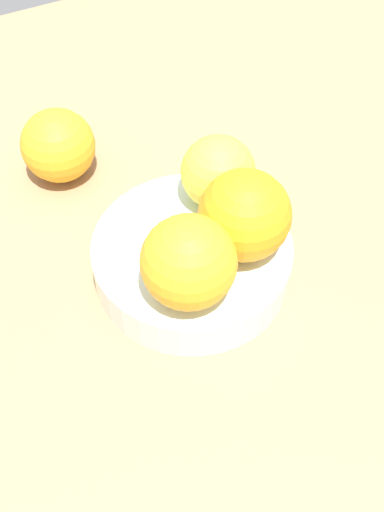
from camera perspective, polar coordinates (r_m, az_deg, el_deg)
The scene contains 6 objects.
ground_plane at distance 62.59cm, azimuth 0.00°, elevation -2.04°, with size 110.00×110.00×2.00cm, color #997551.
fruit_bowl at distance 60.17cm, azimuth 0.00°, elevation -0.32°, with size 19.19×19.19×4.31cm.
orange_in_bowl_0 at distance 55.31cm, azimuth 4.87°, elevation 3.74°, with size 8.47×8.47×8.47cm, color orange.
orange_in_bowl_1 at distance 51.82cm, azimuth -0.32°, elevation -0.58°, with size 8.33×8.33×8.33cm, color #F9A823.
orange_in_bowl_2 at distance 59.86cm, azimuth 2.42°, elevation 7.72°, with size 7.27×7.27×7.27cm, color yellow.
orange_loose_0 at distance 70.02cm, azimuth -12.24°, elevation 9.93°, with size 8.14×8.14×8.14cm, color #F9A823.
Camera 1 is at (-16.84, -33.01, 49.44)cm, focal length 43.37 mm.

